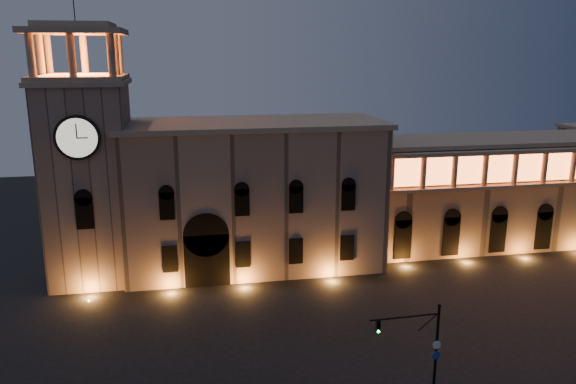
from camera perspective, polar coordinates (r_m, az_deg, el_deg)
The scene contains 5 objects.
ground at distance 50.82m, azimuth 2.13°, elevation -16.00°, with size 160.00×160.00×0.00m, color black.
government_building at distance 67.36m, azimuth -3.58°, elevation -0.28°, with size 30.80×12.80×17.60m.
clock_tower at distance 66.03m, azimuth -19.61°, elevation 1.94°, with size 9.80×9.80×32.40m.
colonnade_wing at distance 80.83m, azimuth 20.98°, elevation 0.19°, with size 40.60×11.50×14.50m.
traffic_light at distance 44.16m, azimuth 13.69°, elevation -15.37°, with size 5.62×0.65×7.71m.
Camera 1 is at (-9.76, -42.87, 25.50)m, focal length 35.00 mm.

